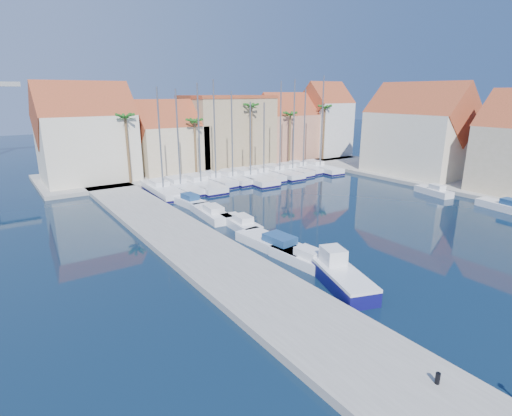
# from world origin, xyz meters

# --- Properties ---
(ground) EXTENTS (260.00, 260.00, 0.00)m
(ground) POSITION_xyz_m (0.00, 0.00, 0.00)
(ground) COLOR black
(ground) RESTS_ON ground
(quay_west) EXTENTS (6.00, 77.00, 0.50)m
(quay_west) POSITION_xyz_m (-9.00, 13.50, 0.25)
(quay_west) COLOR gray
(quay_west) RESTS_ON ground
(shore_north) EXTENTS (54.00, 16.00, 0.50)m
(shore_north) POSITION_xyz_m (10.00, 48.00, 0.25)
(shore_north) COLOR gray
(shore_north) RESTS_ON ground
(shore_east) EXTENTS (12.00, 60.00, 0.50)m
(shore_east) POSITION_xyz_m (32.00, 15.00, 0.25)
(shore_east) COLOR gray
(shore_east) RESTS_ON ground
(bollard) EXTENTS (0.21, 0.21, 0.52)m
(bollard) POSITION_xyz_m (-7.76, -4.63, 0.76)
(bollard) COLOR black
(bollard) RESTS_ON quay_west
(fishing_boat) EXTENTS (4.05, 6.72, 2.23)m
(fishing_boat) POSITION_xyz_m (-3.82, 4.87, 0.74)
(fishing_boat) COLOR #100E54
(fishing_boat) RESTS_ON ground
(motorboat_west_0) EXTENTS (2.40, 5.92, 1.40)m
(motorboat_west_0) POSITION_xyz_m (-3.59, 8.73, 0.51)
(motorboat_west_0) COLOR white
(motorboat_west_0) RESTS_ON ground
(motorboat_west_1) EXTENTS (3.03, 7.49, 1.40)m
(motorboat_west_1) POSITION_xyz_m (-3.60, 12.38, 0.51)
(motorboat_west_1) COLOR white
(motorboat_west_1) RESTS_ON ground
(motorboat_west_2) EXTENTS (2.22, 5.71, 1.40)m
(motorboat_west_2) POSITION_xyz_m (-3.04, 18.43, 0.51)
(motorboat_west_2) COLOR white
(motorboat_west_2) RESTS_ON ground
(motorboat_west_3) EXTENTS (2.61, 6.65, 1.40)m
(motorboat_west_3) POSITION_xyz_m (-3.71, 23.03, 0.51)
(motorboat_west_3) COLOR white
(motorboat_west_3) RESTS_ON ground
(motorboat_west_4) EXTENTS (2.42, 6.05, 1.40)m
(motorboat_west_4) POSITION_xyz_m (-3.61, 28.84, 0.51)
(motorboat_west_4) COLOR white
(motorboat_west_4) RESTS_ON ground
(motorboat_east_0) EXTENTS (2.79, 6.30, 1.40)m
(motorboat_east_0) POSITION_xyz_m (23.99, 6.91, 0.51)
(motorboat_east_0) COLOR white
(motorboat_east_0) RESTS_ON ground
(motorboat_east_1) EXTENTS (2.52, 5.19, 1.40)m
(motorboat_east_1) POSITION_xyz_m (23.99, 15.55, 0.51)
(motorboat_east_1) COLOR white
(motorboat_east_1) RESTS_ON ground
(sailboat_0) EXTENTS (3.16, 10.39, 13.11)m
(sailboat_0) POSITION_xyz_m (-4.09, 35.54, 0.59)
(sailboat_0) COLOR white
(sailboat_0) RESTS_ON ground
(sailboat_1) EXTENTS (3.08, 10.03, 12.87)m
(sailboat_1) POSITION_xyz_m (-1.56, 36.04, 0.59)
(sailboat_1) COLOR white
(sailboat_1) RESTS_ON ground
(sailboat_2) EXTENTS (3.19, 11.35, 13.60)m
(sailboat_2) POSITION_xyz_m (1.32, 35.89, 0.58)
(sailboat_2) COLOR white
(sailboat_2) RESTS_ON ground
(sailboat_3) EXTENTS (2.99, 8.92, 14.08)m
(sailboat_3) POSITION_xyz_m (4.17, 36.83, 0.64)
(sailboat_3) COLOR white
(sailboat_3) RESTS_ON ground
(sailboat_4) EXTENTS (2.81, 8.38, 12.57)m
(sailboat_4) POSITION_xyz_m (6.63, 36.33, 0.62)
(sailboat_4) COLOR white
(sailboat_4) RESTS_ON ground
(sailboat_5) EXTENTS (3.48, 11.97, 11.19)m
(sailboat_5) POSITION_xyz_m (9.29, 35.86, 0.55)
(sailboat_5) COLOR white
(sailboat_5) RESTS_ON ground
(sailboat_6) EXTENTS (2.86, 9.56, 11.05)m
(sailboat_6) POSITION_xyz_m (12.03, 36.27, 0.57)
(sailboat_6) COLOR white
(sailboat_6) RESTS_ON ground
(sailboat_7) EXTENTS (2.72, 10.21, 14.01)m
(sailboat_7) POSITION_xyz_m (14.97, 36.24, 0.60)
(sailboat_7) COLOR white
(sailboat_7) RESTS_ON ground
(sailboat_8) EXTENTS (2.73, 8.63, 14.34)m
(sailboat_8) POSITION_xyz_m (17.64, 36.29, 0.65)
(sailboat_8) COLOR white
(sailboat_8) RESTS_ON ground
(sailboat_9) EXTENTS (2.85, 8.50, 12.97)m
(sailboat_9) POSITION_xyz_m (20.32, 36.90, 0.63)
(sailboat_9) COLOR white
(sailboat_9) RESTS_ON ground
(sailboat_10) EXTENTS (3.32, 10.19, 14.93)m
(sailboat_10) POSITION_xyz_m (22.92, 35.71, 0.62)
(sailboat_10) COLOR white
(sailboat_10) RESTS_ON ground
(building_0) EXTENTS (12.30, 9.00, 13.50)m
(building_0) POSITION_xyz_m (-10.00, 47.00, 6.52)
(building_0) COLOR beige
(building_0) RESTS_ON shore_north
(building_1) EXTENTS (10.30, 8.00, 11.00)m
(building_1) POSITION_xyz_m (2.00, 47.00, 5.30)
(building_1) COLOR #C9B78E
(building_1) RESTS_ON shore_north
(building_2) EXTENTS (14.20, 10.20, 11.50)m
(building_2) POSITION_xyz_m (13.00, 48.00, 6.26)
(building_2) COLOR tan
(building_2) RESTS_ON shore_north
(building_3) EXTENTS (10.30, 8.00, 12.00)m
(building_3) POSITION_xyz_m (25.00, 47.00, 5.86)
(building_3) COLOR tan
(building_3) RESTS_ON shore_north
(building_4) EXTENTS (8.30, 8.00, 14.00)m
(building_4) POSITION_xyz_m (34.00, 46.00, 6.97)
(building_4) COLOR silver
(building_4) RESTS_ON shore_north
(building_6) EXTENTS (9.00, 14.30, 13.50)m
(building_6) POSITION_xyz_m (32.00, 24.00, 6.52)
(building_6) COLOR beige
(building_6) RESTS_ON shore_east
(palm_0) EXTENTS (2.60, 2.60, 10.15)m
(palm_0) POSITION_xyz_m (-6.00, 42.00, 9.08)
(palm_0) COLOR brown
(palm_0) RESTS_ON shore_north
(palm_1) EXTENTS (2.60, 2.60, 9.15)m
(palm_1) POSITION_xyz_m (4.00, 42.00, 8.14)
(palm_1) COLOR brown
(palm_1) RESTS_ON shore_north
(palm_2) EXTENTS (2.60, 2.60, 11.15)m
(palm_2) POSITION_xyz_m (14.00, 42.00, 10.02)
(palm_2) COLOR brown
(palm_2) RESTS_ON shore_north
(palm_3) EXTENTS (2.60, 2.60, 9.65)m
(palm_3) POSITION_xyz_m (22.00, 42.00, 8.61)
(palm_3) COLOR brown
(palm_3) RESTS_ON shore_north
(palm_4) EXTENTS (2.60, 2.60, 10.65)m
(palm_4) POSITION_xyz_m (30.00, 42.00, 9.55)
(palm_4) COLOR brown
(palm_4) RESTS_ON shore_north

